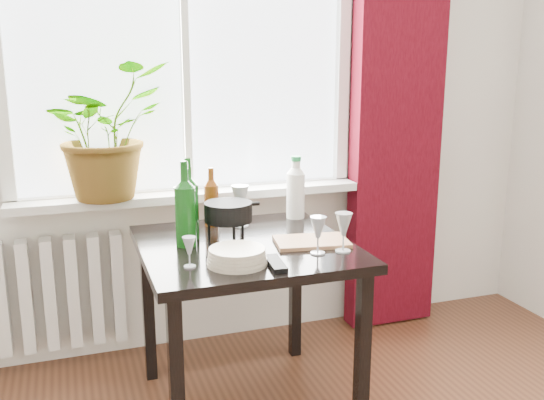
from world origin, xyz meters
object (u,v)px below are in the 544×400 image
object	(u,v)px
radiator	(38,295)
wineglass_back_left	(182,206)
wine_bottle_right	(189,198)
wineglass_back_center	(240,205)
cutting_board	(311,242)
table	(246,264)
wineglass_far_right	(343,232)
wineglass_front_left	(189,252)
wineglass_front_right	(318,235)
plate_stack	(237,257)
fondue_pot	(228,220)
potted_plant	(104,131)
wine_bottle_left	(185,203)
tv_remote	(276,263)
cleaning_bottle	(296,187)
bottle_amber	(211,196)

from	to	relation	value
radiator	wineglass_back_left	bearing A→B (deg)	-23.81
wine_bottle_right	wineglass_back_center	bearing A→B (deg)	24.36
wine_bottle_right	cutting_board	bearing A→B (deg)	-26.66
table	wineglass_far_right	xyz separation A→B (m)	(0.33, -0.23, 0.17)
wineglass_back_center	wineglass_far_right	bearing A→B (deg)	-60.05
wineglass_front_left	wineglass_back_center	bearing A→B (deg)	55.17
wineglass_front_right	plate_stack	world-z (taller)	wineglass_front_right
fondue_pot	cutting_board	bearing A→B (deg)	-52.98
radiator	table	distance (m)	1.09
radiator	wineglass_front_left	bearing A→B (deg)	-55.77
wineglass_far_right	wineglass_back_center	xyz separation A→B (m)	(-0.28, 0.49, 0.02)
wineglass_far_right	radiator	bearing A→B (deg)	144.00
wineglass_far_right	plate_stack	size ratio (longest dim) A/B	0.72
plate_stack	table	bearing A→B (deg)	66.87
wineglass_front_left	wineglass_back_left	bearing A→B (deg)	81.63
wineglass_back_center	cutting_board	distance (m)	0.41
wineglass_back_left	wineglass_far_right	bearing A→B (deg)	-47.24
wineglass_front_left	cutting_board	world-z (taller)	wineglass_front_left
potted_plant	wine_bottle_right	world-z (taller)	potted_plant
wine_bottle_left	wineglass_back_center	xyz separation A→B (m)	(0.29, 0.21, -0.08)
radiator	tv_remote	world-z (taller)	tv_remote
potted_plant	tv_remote	bearing A→B (deg)	-59.03
wineglass_front_left	fondue_pot	distance (m)	0.38
tv_remote	wineglass_front_right	bearing A→B (deg)	27.31
radiator	tv_remote	distance (m)	1.33
wineglass_front_right	tv_remote	bearing A→B (deg)	-158.45
wineglass_back_center	cleaning_bottle	bearing A→B (deg)	11.53
potted_plant	wine_bottle_left	world-z (taller)	potted_plant
wineglass_front_right	plate_stack	bearing A→B (deg)	-176.71
cleaning_bottle	wineglass_back_center	xyz separation A→B (m)	(-0.29, -0.06, -0.05)
cleaning_bottle	plate_stack	bearing A→B (deg)	-128.71
wineglass_front_right	wine_bottle_right	bearing A→B (deg)	139.96
wine_bottle_left	bottle_amber	distance (m)	0.31
cleaning_bottle	cutting_board	distance (m)	0.44
table	cutting_board	distance (m)	0.29
cleaning_bottle	wineglass_front_left	bearing A→B (deg)	-139.36
wineglass_front_left	wine_bottle_right	bearing A→B (deg)	78.45
wineglass_far_right	plate_stack	distance (m)	0.44
wine_bottle_right	cleaning_bottle	size ratio (longest dim) A/B	1.15
wineglass_back_center	cutting_board	bearing A→B (deg)	-59.44
wine_bottle_right	tv_remote	bearing A→B (deg)	-62.60
wineglass_front_right	bottle_amber	bearing A→B (deg)	118.92
table	wineglass_back_center	world-z (taller)	wineglass_back_center
wineglass_front_left	plate_stack	distance (m)	0.18
fondue_pot	cutting_board	size ratio (longest dim) A/B	0.78
radiator	bottle_amber	size ratio (longest dim) A/B	2.93
radiator	tv_remote	xyz separation A→B (m)	(0.88, -0.93, 0.37)
wine_bottle_left	wineglass_back_left	xyz separation A→B (m)	(0.04, 0.29, -0.08)
wineglass_back_left	tv_remote	world-z (taller)	wineglass_back_left
wineglass_back_center	wineglass_front_left	distance (m)	0.58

